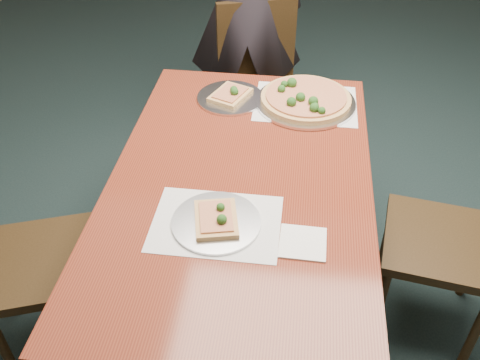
# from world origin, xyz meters

# --- Properties ---
(ground) EXTENTS (8.00, 8.00, 0.00)m
(ground) POSITION_xyz_m (0.00, 0.00, 0.00)
(ground) COLOR black
(ground) RESTS_ON ground
(dining_table) EXTENTS (0.90, 1.50, 0.75)m
(dining_table) POSITION_xyz_m (-0.28, -0.24, 0.66)
(dining_table) COLOR #581D11
(dining_table) RESTS_ON ground
(chair_far) EXTENTS (0.53, 0.53, 0.91)m
(chair_far) POSITION_xyz_m (-0.31, 0.88, 0.52)
(chair_far) COLOR black
(chair_far) RESTS_ON ground
(chair_left) EXTENTS (0.54, 0.54, 0.91)m
(chair_left) POSITION_xyz_m (-1.05, -0.46, 0.52)
(chair_left) COLOR black
(chair_left) RESTS_ON ground
(chair_right) EXTENTS (0.48, 0.48, 0.91)m
(chair_right) POSITION_xyz_m (0.56, -0.17, 0.52)
(chair_right) COLOR black
(chair_right) RESTS_ON ground
(diner) EXTENTS (0.67, 0.49, 1.68)m
(diner) POSITION_xyz_m (-0.41, 1.04, 0.84)
(diner) COLOR black
(diner) RESTS_ON ground
(placemat_main) EXTENTS (0.42, 0.32, 0.00)m
(placemat_main) POSITION_xyz_m (-0.07, 0.29, 0.75)
(placemat_main) COLOR white
(placemat_main) RESTS_ON dining_table
(placemat_near) EXTENTS (0.40, 0.30, 0.00)m
(placemat_near) POSITION_xyz_m (-0.32, -0.46, 0.75)
(placemat_near) COLOR white
(placemat_near) RESTS_ON dining_table
(pizza_pan) EXTENTS (0.41, 0.41, 0.07)m
(pizza_pan) POSITION_xyz_m (-0.07, 0.28, 0.77)
(pizza_pan) COLOR silver
(pizza_pan) RESTS_ON dining_table
(slice_plate_near) EXTENTS (0.28, 0.28, 0.06)m
(slice_plate_near) POSITION_xyz_m (-0.32, -0.46, 0.76)
(slice_plate_near) COLOR silver
(slice_plate_near) RESTS_ON dining_table
(slice_plate_far) EXTENTS (0.28, 0.28, 0.06)m
(slice_plate_far) POSITION_xyz_m (-0.39, 0.29, 0.76)
(slice_plate_far) COLOR silver
(slice_plate_far) RESTS_ON dining_table
(napkin) EXTENTS (0.14, 0.14, 0.01)m
(napkin) POSITION_xyz_m (-0.05, -0.52, 0.75)
(napkin) COLOR white
(napkin) RESTS_ON dining_table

